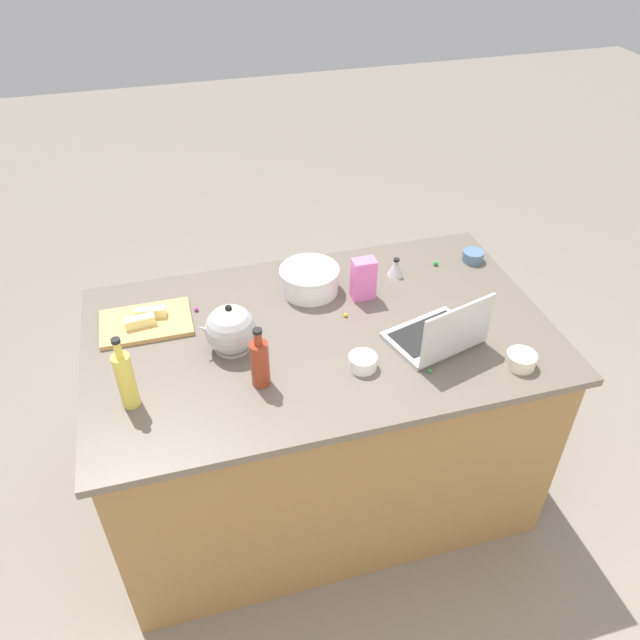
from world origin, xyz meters
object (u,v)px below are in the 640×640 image
object	(u,v)px
ramekin_medium	(363,362)
mixing_bowl_large	(310,279)
butter_stick_right	(140,321)
kitchen_timer	(396,267)
ramekin_wide	(521,360)
cutting_board	(146,323)
ramekin_small	(473,256)
butter_stick_left	(151,312)
laptop	(440,335)
bottle_oil	(126,379)
candy_bag	(363,279)
kettle	(231,330)
bottle_soy	(260,362)

from	to	relation	value
ramekin_medium	mixing_bowl_large	bearing A→B (deg)	-83.33
butter_stick_right	kitchen_timer	bearing A→B (deg)	-175.30
kitchen_timer	ramekin_medium	bearing A→B (deg)	57.99
ramekin_wide	cutting_board	bearing A→B (deg)	-25.24
ramekin_small	cutting_board	bearing A→B (deg)	3.12
butter_stick_left	ramekin_medium	xyz separation A→B (m)	(-0.68, 0.46, -0.01)
ramekin_small	butter_stick_right	bearing A→B (deg)	4.00
laptop	bottle_oil	xyz separation A→B (m)	(1.07, 0.00, 0.06)
butter_stick_right	ramekin_small	size ratio (longest dim) A/B	1.24
bottle_oil	butter_stick_right	size ratio (longest dim) A/B	2.44
bottle_oil	candy_bag	world-z (taller)	bottle_oil
ramekin_medium	ramekin_wide	size ratio (longest dim) A/B	0.96
kettle	cutting_board	xyz separation A→B (m)	(0.29, -0.21, -0.07)
laptop	mixing_bowl_large	world-z (taller)	laptop
bottle_soy	bottle_oil	xyz separation A→B (m)	(0.42, -0.02, 0.02)
laptop	ramekin_small	xyz separation A→B (m)	(-0.37, -0.47, -0.02)
mixing_bowl_large	ramekin_medium	size ratio (longest dim) A/B	2.43
ramekin_small	ramekin_wide	world-z (taller)	ramekin_wide
butter_stick_right	bottle_soy	bearing A→B (deg)	132.95
butter_stick_left	laptop	bearing A→B (deg)	156.61
butter_stick_right	ramekin_small	world-z (taller)	butter_stick_right
kitchen_timer	ramekin_wide	bearing A→B (deg)	108.16
laptop	candy_bag	bearing A→B (deg)	-64.32
butter_stick_right	ramekin_small	xyz separation A→B (m)	(-1.39, -0.10, -0.01)
ramekin_small	kitchen_timer	bearing A→B (deg)	1.95
bottle_soy	butter_stick_left	world-z (taller)	bottle_soy
kettle	cutting_board	size ratio (longest dim) A/B	0.64
laptop	mixing_bowl_large	size ratio (longest dim) A/B	1.50
ramekin_small	candy_bag	bearing A→B (deg)	13.00
cutting_board	butter_stick_right	world-z (taller)	butter_stick_right
kettle	butter_stick_left	world-z (taller)	kettle
mixing_bowl_large	butter_stick_left	distance (m)	0.62
mixing_bowl_large	bottle_oil	size ratio (longest dim) A/B	0.89
bottle_soy	butter_stick_right	size ratio (longest dim) A/B	2.07
bottle_oil	kitchen_timer	distance (m)	1.18
butter_stick_left	mixing_bowl_large	bearing A→B (deg)	-177.48
ramekin_medium	ramekin_small	bearing A→B (deg)	-142.53
kettle	ramekin_small	distance (m)	1.12
cutting_board	ramekin_medium	bearing A→B (deg)	147.87
cutting_board	candy_bag	distance (m)	0.84
laptop	ramekin_medium	size ratio (longest dim) A/B	3.65
laptop	candy_bag	xyz separation A→B (m)	(0.17, -0.35, 0.04)
mixing_bowl_large	bottle_oil	world-z (taller)	bottle_oil
kitchen_timer	candy_bag	distance (m)	0.22
bottle_oil	ramekin_wide	size ratio (longest dim) A/B	2.62
ramekin_medium	kitchen_timer	size ratio (longest dim) A/B	1.28
laptop	kettle	world-z (taller)	laptop
ramekin_wide	ramekin_medium	bearing A→B (deg)	-14.69
bottle_oil	butter_stick_left	xyz separation A→B (m)	(-0.09, -0.43, -0.07)
bottle_soy	kitchen_timer	distance (m)	0.82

